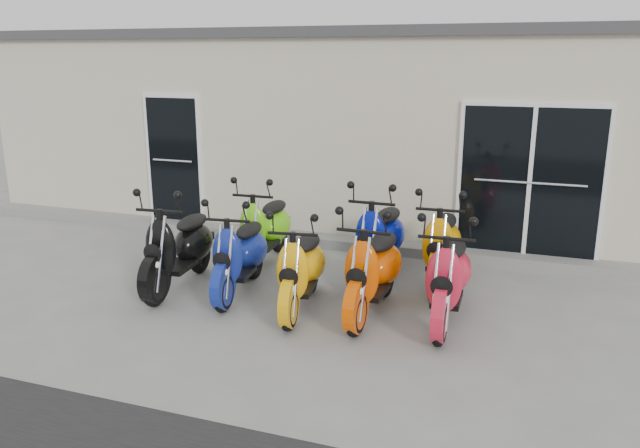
{
  "coord_description": "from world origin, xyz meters",
  "views": [
    {
      "loc": [
        2.67,
        -7.0,
        2.93
      ],
      "look_at": [
        0.0,
        0.6,
        0.75
      ],
      "focal_mm": 35.0,
      "sensor_mm": 36.0,
      "label": 1
    }
  ],
  "objects_px": {
    "scooter_back_green": "(265,218)",
    "scooter_back_blue": "(380,228)",
    "scooter_front_blue": "(239,244)",
    "scooter_front_orange_b": "(373,258)",
    "scooter_front_black": "(178,236)",
    "scooter_front_red": "(449,265)",
    "scooter_front_orange_a": "(301,257)",
    "scooter_back_yellow": "(442,234)"
  },
  "relations": [
    {
      "from": "scooter_front_red",
      "to": "scooter_front_black",
      "type": "bearing_deg",
      "value": 179.62
    },
    {
      "from": "scooter_front_blue",
      "to": "scooter_back_blue",
      "type": "height_order",
      "value": "scooter_back_blue"
    },
    {
      "from": "scooter_front_red",
      "to": "scooter_front_orange_b",
      "type": "bearing_deg",
      "value": -177.05
    },
    {
      "from": "scooter_back_blue",
      "to": "scooter_back_green",
      "type": "bearing_deg",
      "value": -179.72
    },
    {
      "from": "scooter_front_blue",
      "to": "scooter_back_green",
      "type": "height_order",
      "value": "scooter_back_green"
    },
    {
      "from": "scooter_back_green",
      "to": "scooter_back_blue",
      "type": "xyz_separation_m",
      "value": [
        1.71,
        -0.04,
        0.03
      ]
    },
    {
      "from": "scooter_front_black",
      "to": "scooter_front_orange_a",
      "type": "xyz_separation_m",
      "value": [
        1.75,
        -0.16,
        -0.05
      ]
    },
    {
      "from": "scooter_front_orange_b",
      "to": "scooter_back_yellow",
      "type": "relative_size",
      "value": 1.0
    },
    {
      "from": "scooter_front_blue",
      "to": "scooter_back_green",
      "type": "xyz_separation_m",
      "value": [
        -0.19,
        1.19,
        0.02
      ]
    },
    {
      "from": "scooter_front_orange_a",
      "to": "scooter_front_orange_b",
      "type": "bearing_deg",
      "value": 1.98
    },
    {
      "from": "scooter_front_orange_a",
      "to": "scooter_back_blue",
      "type": "bearing_deg",
      "value": 58.24
    },
    {
      "from": "scooter_front_blue",
      "to": "scooter_back_yellow",
      "type": "relative_size",
      "value": 0.96
    },
    {
      "from": "scooter_front_orange_a",
      "to": "scooter_back_green",
      "type": "relative_size",
      "value": 0.96
    },
    {
      "from": "scooter_front_orange_b",
      "to": "scooter_back_blue",
      "type": "relative_size",
      "value": 0.98
    },
    {
      "from": "scooter_front_red",
      "to": "scooter_back_blue",
      "type": "height_order",
      "value": "scooter_back_blue"
    },
    {
      "from": "scooter_front_black",
      "to": "scooter_front_red",
      "type": "relative_size",
      "value": 1.03
    },
    {
      "from": "scooter_front_black",
      "to": "scooter_front_orange_a",
      "type": "height_order",
      "value": "scooter_front_black"
    },
    {
      "from": "scooter_front_blue",
      "to": "scooter_front_orange_b",
      "type": "distance_m",
      "value": 1.75
    },
    {
      "from": "scooter_front_red",
      "to": "scooter_back_yellow",
      "type": "distance_m",
      "value": 1.22
    },
    {
      "from": "scooter_back_yellow",
      "to": "scooter_front_orange_a",
      "type": "bearing_deg",
      "value": -137.75
    },
    {
      "from": "scooter_back_yellow",
      "to": "scooter_back_blue",
      "type": "bearing_deg",
      "value": 179.47
    },
    {
      "from": "scooter_front_red",
      "to": "scooter_back_green",
      "type": "bearing_deg",
      "value": 155.32
    },
    {
      "from": "scooter_front_black",
      "to": "scooter_back_blue",
      "type": "bearing_deg",
      "value": 22.73
    },
    {
      "from": "scooter_front_red",
      "to": "scooter_back_blue",
      "type": "bearing_deg",
      "value": 131.55
    },
    {
      "from": "scooter_front_black",
      "to": "scooter_back_green",
      "type": "relative_size",
      "value": 1.04
    },
    {
      "from": "scooter_back_blue",
      "to": "scooter_back_yellow",
      "type": "relative_size",
      "value": 1.03
    },
    {
      "from": "scooter_front_orange_a",
      "to": "scooter_front_blue",
      "type": "bearing_deg",
      "value": 157.87
    },
    {
      "from": "scooter_front_orange_a",
      "to": "scooter_back_blue",
      "type": "xyz_separation_m",
      "value": [
        0.6,
        1.38,
        0.06
      ]
    },
    {
      "from": "scooter_front_black",
      "to": "scooter_back_blue",
      "type": "xyz_separation_m",
      "value": [
        2.35,
        1.22,
        0.0
      ]
    },
    {
      "from": "scooter_front_black",
      "to": "scooter_back_green",
      "type": "bearing_deg",
      "value": 58.27
    },
    {
      "from": "scooter_front_orange_a",
      "to": "scooter_front_orange_b",
      "type": "distance_m",
      "value": 0.85
    },
    {
      "from": "scooter_back_green",
      "to": "scooter_back_yellow",
      "type": "bearing_deg",
      "value": -3.08
    },
    {
      "from": "scooter_front_black",
      "to": "scooter_back_yellow",
      "type": "height_order",
      "value": "scooter_front_black"
    },
    {
      "from": "scooter_front_orange_a",
      "to": "scooter_front_orange_b",
      "type": "relative_size",
      "value": 0.94
    },
    {
      "from": "scooter_front_black",
      "to": "scooter_front_orange_b",
      "type": "height_order",
      "value": "scooter_front_black"
    },
    {
      "from": "scooter_back_blue",
      "to": "scooter_front_orange_b",
      "type": "bearing_deg",
      "value": -77.79
    },
    {
      "from": "scooter_front_orange_a",
      "to": "scooter_back_green",
      "type": "height_order",
      "value": "scooter_back_green"
    },
    {
      "from": "scooter_front_orange_b",
      "to": "scooter_front_red",
      "type": "distance_m",
      "value": 0.86
    },
    {
      "from": "scooter_back_green",
      "to": "scooter_back_blue",
      "type": "bearing_deg",
      "value": -4.09
    },
    {
      "from": "scooter_front_blue",
      "to": "scooter_back_yellow",
      "type": "bearing_deg",
      "value": 19.69
    },
    {
      "from": "scooter_back_green",
      "to": "scooter_back_yellow",
      "type": "distance_m",
      "value": 2.53
    },
    {
      "from": "scooter_front_orange_b",
      "to": "scooter_back_blue",
      "type": "height_order",
      "value": "scooter_back_blue"
    }
  ]
}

